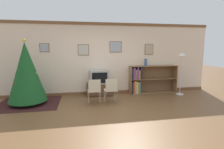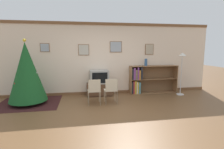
# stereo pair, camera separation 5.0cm
# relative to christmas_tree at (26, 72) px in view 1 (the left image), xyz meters

# --- Properties ---
(ground_plane) EXTENTS (24.00, 24.00, 0.00)m
(ground_plane) POSITION_rel_christmas_tree_xyz_m (2.38, -1.40, -1.02)
(ground_plane) COLOR brown
(wall_back) EXTENTS (8.85, 0.11, 2.70)m
(wall_back) POSITION_rel_christmas_tree_xyz_m (2.38, 0.87, 0.33)
(wall_back) COLOR beige
(wall_back) RESTS_ON ground_plane
(area_rug) EXTENTS (1.91, 1.60, 0.01)m
(area_rug) POSITION_rel_christmas_tree_xyz_m (0.00, -0.00, -1.02)
(area_rug) COLOR #381919
(area_rug) RESTS_ON ground_plane
(christmas_tree) EXTENTS (1.16, 1.16, 2.04)m
(christmas_tree) POSITION_rel_christmas_tree_xyz_m (0.00, 0.00, 0.00)
(christmas_tree) COLOR maroon
(christmas_tree) RESTS_ON area_rug
(tv_console) EXTENTS (0.93, 0.46, 0.46)m
(tv_console) POSITION_rel_christmas_tree_xyz_m (2.33, 0.57, -0.79)
(tv_console) COLOR #412A1A
(tv_console) RESTS_ON ground_plane
(television) EXTENTS (0.67, 0.45, 0.49)m
(television) POSITION_rel_christmas_tree_xyz_m (2.33, 0.57, -0.32)
(television) COLOR #9E9E99
(television) RESTS_ON tv_console
(folding_chair_left) EXTENTS (0.40, 0.40, 0.82)m
(folding_chair_left) POSITION_rel_christmas_tree_xyz_m (2.06, -0.48, -0.55)
(folding_chair_left) COLOR beige
(folding_chair_left) RESTS_ON ground_plane
(folding_chair_right) EXTENTS (0.40, 0.40, 0.82)m
(folding_chair_right) POSITION_rel_christmas_tree_xyz_m (2.59, -0.48, -0.55)
(folding_chair_right) COLOR beige
(folding_chair_right) RESTS_ON ground_plane
(bookshelf) EXTENTS (1.89, 0.36, 1.08)m
(bookshelf) POSITION_rel_christmas_tree_xyz_m (4.11, 0.64, -0.49)
(bookshelf) COLOR olive
(bookshelf) RESTS_ON ground_plane
(vase) EXTENTS (0.11, 0.11, 0.28)m
(vase) POSITION_rel_christmas_tree_xyz_m (4.15, 0.63, 0.20)
(vase) COLOR #335684
(vase) RESTS_ON bookshelf
(standing_lamp) EXTENTS (0.28, 0.28, 1.60)m
(standing_lamp) POSITION_rel_christmas_tree_xyz_m (5.38, 0.16, 0.20)
(standing_lamp) COLOR silver
(standing_lamp) RESTS_ON ground_plane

